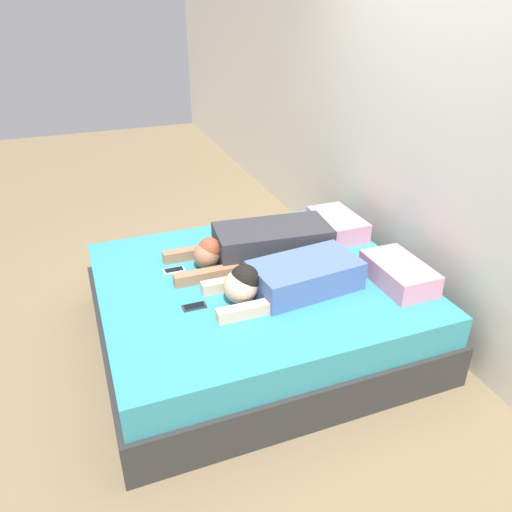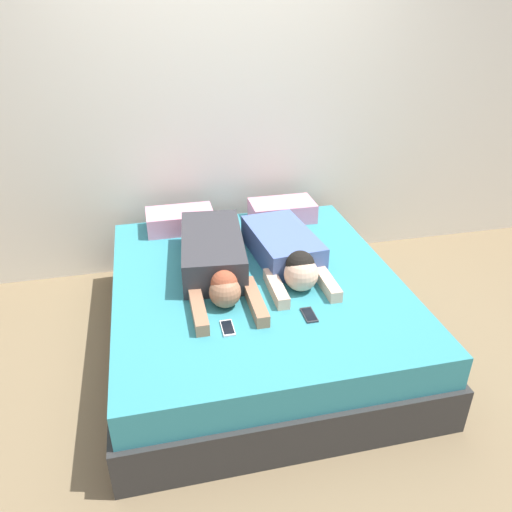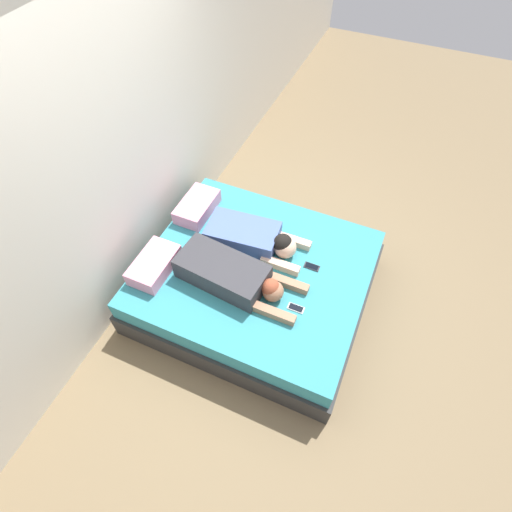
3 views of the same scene
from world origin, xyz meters
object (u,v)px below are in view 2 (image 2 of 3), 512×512
Objects in this scene: pillow_head_right at (282,211)px; person_left at (215,258)px; pillow_head_left at (180,220)px; cell_phone_left at (228,328)px; cell_phone_right at (309,315)px; person_right at (287,252)px; bed at (256,310)px.

person_left is (-0.62, -0.67, 0.03)m from pillow_head_right.
pillow_head_right is (0.77, 0.00, 0.00)m from pillow_head_left.
cell_phone_left and cell_phone_right have the same top height.
pillow_head_right is at bearing 76.98° from person_right.
bed is at bearing -27.88° from person_left.
person_right is 6.90× the size of cell_phone_right.
person_right reaches higher than cell_phone_left.
pillow_head_right is at bearing 47.32° from person_left.
pillow_head_right is (0.38, 0.79, 0.31)m from bed.
pillow_head_left is at bearing 180.00° from pillow_head_right.
pillow_head_left is 0.69m from person_left.
cell_phone_right is at bearing -65.20° from pillow_head_left.
pillow_head_left is at bearing 95.65° from cell_phone_left.
pillow_head_left is 1.27m from cell_phone_left.
pillow_head_right is at bearing 62.99° from cell_phone_left.
person_right is (0.46, -0.01, -0.01)m from person_left.
person_left is at bearing 178.66° from person_right.
cell_phone_left is at bearing -92.52° from person_left.
person_left is (-0.23, 0.12, 0.34)m from bed.
person_right reaches higher than pillow_head_left.
cell_phone_right is (-0.04, -0.56, -0.09)m from person_right.
pillow_head_left is 1.00× the size of pillow_head_right.
cell_phone_right reaches higher than bed.
person_right reaches higher than bed.
cell_phone_right is (0.45, 0.02, 0.00)m from cell_phone_left.
bed is 14.56× the size of cell_phone_left.
cell_phone_left is at bearing -129.88° from person_right.
cell_phone_left is (-0.03, -0.59, -0.10)m from person_left.
pillow_head_right is 3.50× the size of cell_phone_right.
pillow_head_left is 3.50× the size of cell_phone_left.
cell_phone_left is (-0.26, -0.47, 0.25)m from bed.
pillow_head_right reaches higher than bed.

